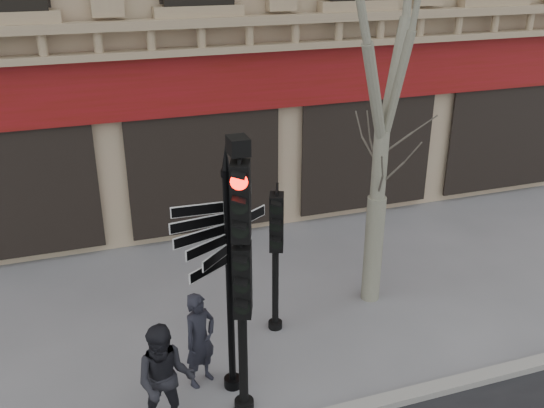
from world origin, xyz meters
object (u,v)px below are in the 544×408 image
Objects in this scene: traffic_signal_main at (241,250)px; traffic_signal_secondary at (275,237)px; pedestrian_b at (165,381)px; pedestrian_a at (200,340)px; fingerpost at (228,234)px.

traffic_signal_secondary is at bearing 78.77° from traffic_signal_main.
traffic_signal_main is 1.61× the size of traffic_signal_secondary.
traffic_signal_secondary is 3.03m from pedestrian_b.
traffic_signal_main is 2.06m from pedestrian_a.
traffic_signal_secondary is 1.65× the size of pedestrian_a.
pedestrian_a is at bearing -126.30° from traffic_signal_secondary.
traffic_signal_secondary is at bearing 53.14° from pedestrian_b.
pedestrian_b is at bearing -156.60° from traffic_signal_main.
traffic_signal_secondary is at bearing 25.56° from fingerpost.
fingerpost reaches higher than pedestrian_b.
pedestrian_b is (-1.12, -0.06, -1.78)m from traffic_signal_main.
pedestrian_b is (-1.09, -0.58, -1.78)m from fingerpost.
traffic_signal_main is at bearing -90.40° from pedestrian_a.
fingerpost is at bearing -110.80° from traffic_signal_secondary.
fingerpost is 0.94× the size of traffic_signal_main.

